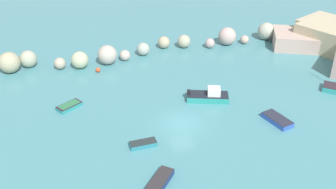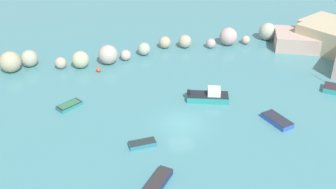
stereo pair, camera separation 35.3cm
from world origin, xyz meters
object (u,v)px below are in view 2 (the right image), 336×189
moored_boat_1 (69,105)px  moored_boat_4 (209,96)px  channel_buoy (99,70)px  moored_boat_5 (156,184)px  moored_boat_2 (142,144)px  moored_boat_3 (277,120)px

moored_boat_1 → moored_boat_4: size_ratio=0.60×
channel_buoy → moored_boat_5: 22.55m
moored_boat_2 → moored_boat_4: bearing=32.6°
channel_buoy → moored_boat_4: 15.25m
moored_boat_2 → moored_boat_5: moored_boat_5 is taller
moored_boat_1 → moored_boat_3: bearing=124.6°
channel_buoy → moored_boat_4: (10.56, -11.00, 0.22)m
moored_boat_5 → moored_boat_3: bearing=-27.2°
moored_boat_2 → moored_boat_3: 14.15m
channel_buoy → moored_boat_3: channel_buoy is taller
moored_boat_2 → moored_boat_5: 5.67m
moored_boat_3 → moored_boat_2: bearing=-104.1°
moored_boat_1 → moored_boat_5: bearing=80.7°
moored_boat_2 → moored_boat_4: 10.98m
channel_buoy → moored_boat_4: moored_boat_4 is taller
channel_buoy → moored_boat_2: (1.29, -16.87, -0.06)m
moored_boat_2 → moored_boat_5: size_ratio=0.68×
moored_boat_1 → moored_boat_2: 10.85m
moored_boat_1 → moored_boat_5: size_ratio=0.80×
moored_boat_4 → moored_boat_5: moored_boat_4 is taller
moored_boat_1 → moored_boat_3: 22.14m
channel_buoy → moored_boat_1: 8.90m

